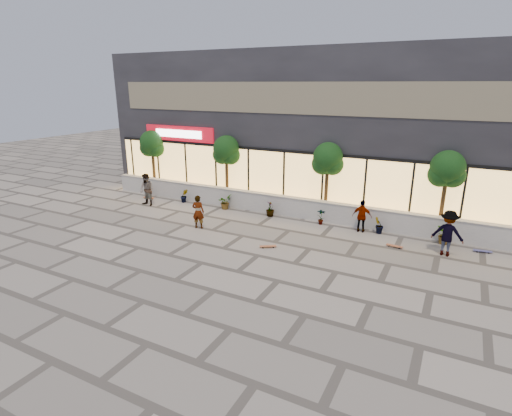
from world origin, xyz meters
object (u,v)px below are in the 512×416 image
at_px(skater_right_far, 448,233).
at_px(skateboard_right_far, 483,251).
at_px(tree_east, 447,171).
at_px(tree_midwest, 226,152).
at_px(skater_center, 198,212).
at_px(skateboard_left, 149,198).
at_px(skateboard_center, 268,246).
at_px(skateboard_right_near, 395,246).
at_px(skater_right_near, 362,216).
at_px(tree_mideast, 328,161).
at_px(tree_west, 152,145).
at_px(skater_left, 147,190).

xyz_separation_m(skater_right_far, skateboard_right_far, (1.39, 0.98, -0.88)).
bearing_deg(tree_east, tree_midwest, 180.00).
height_order(skater_center, skateboard_left, skater_center).
height_order(skater_right_far, skateboard_center, skater_right_far).
relative_size(skater_center, skateboard_right_far, 2.26).
distance_m(skateboard_left, skateboard_right_near, 14.58).
bearing_deg(skater_right_near, tree_mideast, -35.52).
bearing_deg(tree_mideast, tree_east, 0.00).
distance_m(skater_center, skateboard_right_far, 12.58).
bearing_deg(skateboard_right_far, skater_center, -175.45).
relative_size(tree_east, skater_center, 2.39).
bearing_deg(tree_mideast, tree_west, 180.00).
distance_m(skater_left, skater_right_near, 11.98).
bearing_deg(skater_right_far, tree_midwest, -5.74).
relative_size(skater_left, skateboard_center, 2.64).
distance_m(skater_right_near, skater_right_far, 3.84).
distance_m(tree_east, skater_left, 15.56).
distance_m(skater_center, skater_left, 5.08).
relative_size(tree_mideast, skateboard_right_far, 5.39).
xyz_separation_m(skater_center, skateboard_center, (4.06, -0.67, -0.75)).
relative_size(tree_west, skateboard_right_far, 5.39).
distance_m(tree_mideast, tree_east, 5.50).
height_order(tree_east, skater_right_near, tree_east).
height_order(tree_midwest, skateboard_right_far, tree_midwest).
xyz_separation_m(tree_mideast, skater_right_far, (5.91, -2.48, -2.04)).
height_order(skater_left, skater_right_near, skater_left).
bearing_deg(tree_east, skater_right_far, -80.60).
xyz_separation_m(tree_mideast, skateboard_left, (-10.59, -1.66, -2.91)).
distance_m(tree_mideast, skateboard_left, 11.11).
height_order(tree_midwest, tree_mideast, same).
relative_size(tree_midwest, skateboard_center, 5.58).
height_order(skater_right_far, skateboard_right_far, skater_right_far).
xyz_separation_m(skater_right_near, skateboard_left, (-12.82, -0.26, -0.70)).
distance_m(skater_right_far, skateboard_center, 7.32).
height_order(tree_mideast, skateboard_left, tree_mideast).
distance_m(tree_west, skateboard_left, 3.47).
relative_size(skater_center, skateboard_center, 2.34).
bearing_deg(skater_right_near, tree_east, -160.21).
relative_size(skater_center, skateboard_left, 2.17).
distance_m(skater_right_far, skateboard_right_far, 1.91).
distance_m(tree_west, tree_mideast, 11.50).
bearing_deg(skateboard_right_near, skateboard_left, -178.29).
xyz_separation_m(skater_left, skateboard_center, (8.83, -2.40, -0.85)).
distance_m(tree_east, skater_center, 11.53).
bearing_deg(skateboard_center, skater_center, 137.62).
height_order(tree_midwest, skater_center, tree_midwest).
height_order(skater_left, skateboard_right_near, skater_left).
distance_m(skater_left, skateboard_center, 9.19).
xyz_separation_m(skater_right_far, skateboard_left, (-16.50, 0.82, -0.88)).
height_order(tree_west, skateboard_center, tree_west).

